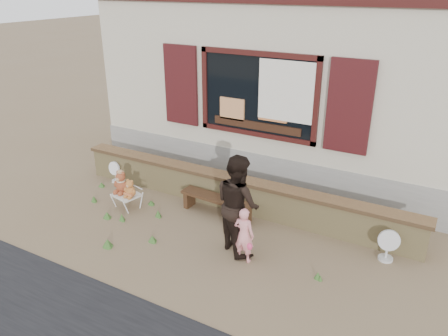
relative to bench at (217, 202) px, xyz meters
The scene contains 12 objects.
ground 0.67m from the bench, 75.28° to the right, with size 80.00×80.00×0.00m, color brown.
shopfront 4.27m from the bench, 87.72° to the left, with size 8.04×5.13×4.00m.
brick_wall 0.44m from the bench, 69.31° to the left, with size 7.10×0.36×0.67m.
bench is the anchor object (origin of this frame).
folding_chair 1.78m from the bench, 160.28° to the right, with size 0.56×0.51×0.29m.
teddy_bear_left 1.91m from the bench, 162.56° to the right, with size 0.33×0.29×0.46m, color brown, non-canonical shape.
teddy_bear_right 1.67m from the bench, 157.68° to the right, with size 0.27×0.23×0.36m, color #975B2A, non-canonical shape.
child 1.55m from the bench, 43.85° to the right, with size 0.34×0.22×0.93m, color pink.
adult 1.31m from the bench, 43.25° to the right, with size 0.81×0.63×1.67m, color black.
fan_left 2.70m from the bench, behind, with size 0.30×0.20×0.48m.
fan_right 3.09m from the bench, ahead, with size 0.36×0.23×0.56m.
grass_tufts 1.59m from the bench, 137.89° to the right, with size 5.23×1.85×0.14m.
Camera 1 is at (3.52, -5.72, 4.12)m, focal length 35.00 mm.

